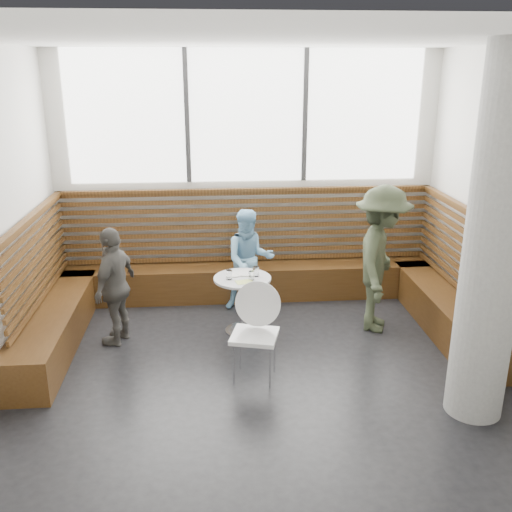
{
  "coord_description": "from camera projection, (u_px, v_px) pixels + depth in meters",
  "views": [
    {
      "loc": [
        -0.49,
        -4.92,
        2.99
      ],
      "look_at": [
        0.0,
        1.0,
        1.0
      ],
      "focal_mm": 40.0,
      "sensor_mm": 36.0,
      "label": 1
    }
  ],
  "objects": [
    {
      "name": "room",
      "position": [
        265.0,
        228.0,
        5.13
      ],
      "size": [
        5.0,
        5.0,
        3.2
      ],
      "color": "silver",
      "rests_on": "ground"
    },
    {
      "name": "booth",
      "position": [
        251.0,
        281.0,
        7.18
      ],
      "size": [
        5.0,
        2.5,
        1.44
      ],
      "color": "#3E260F",
      "rests_on": "ground"
    },
    {
      "name": "concrete_column",
      "position": [
        495.0,
        243.0,
        4.71
      ],
      "size": [
        0.5,
        0.5,
        3.2
      ],
      "primitive_type": "cylinder",
      "color": "gray",
      "rests_on": "ground"
    },
    {
      "name": "cafe_table",
      "position": [
        242.0,
        293.0,
        6.59
      ],
      "size": [
        0.66,
        0.66,
        0.68
      ],
      "color": "silver",
      "rests_on": "ground"
    },
    {
      "name": "cafe_chair",
      "position": [
        254.0,
        324.0,
        5.63
      ],
      "size": [
        0.46,
        0.45,
        0.96
      ],
      "rotation": [
        0.0,
        0.0,
        -0.26
      ],
      "color": "white",
      "rests_on": "ground"
    },
    {
      "name": "adult_man",
      "position": [
        381.0,
        259.0,
        6.58
      ],
      "size": [
        1.01,
        1.27,
        1.73
      ],
      "primitive_type": "imported",
      "rotation": [
        0.0,
        0.0,
        1.19
      ],
      "color": "#363F2A",
      "rests_on": "ground"
    },
    {
      "name": "child_back",
      "position": [
        249.0,
        260.0,
        7.21
      ],
      "size": [
        0.66,
        0.53,
        1.3
      ],
      "primitive_type": "imported",
      "rotation": [
        0.0,
        0.0,
        0.06
      ],
      "color": "#85C1E7",
      "rests_on": "ground"
    },
    {
      "name": "child_left",
      "position": [
        115.0,
        286.0,
        6.31
      ],
      "size": [
        0.58,
        0.85,
        1.34
      ],
      "primitive_type": "imported",
      "rotation": [
        0.0,
        0.0,
        -1.92
      ],
      "color": "#53504B",
      "rests_on": "ground"
    },
    {
      "name": "plate_near",
      "position": [
        234.0,
        274.0,
        6.61
      ],
      "size": [
        0.19,
        0.19,
        0.01
      ],
      "primitive_type": "cylinder",
      "color": "white",
      "rests_on": "cafe_table"
    },
    {
      "name": "plate_far",
      "position": [
        246.0,
        273.0,
        6.64
      ],
      "size": [
        0.21,
        0.21,
        0.01
      ],
      "primitive_type": "cylinder",
      "color": "white",
      "rests_on": "cafe_table"
    },
    {
      "name": "glass_left",
      "position": [
        229.0,
        275.0,
        6.46
      ],
      "size": [
        0.07,
        0.07,
        0.11
      ],
      "primitive_type": "cylinder",
      "color": "white",
      "rests_on": "cafe_table"
    },
    {
      "name": "glass_mid",
      "position": [
        251.0,
        276.0,
        6.45
      ],
      "size": [
        0.07,
        0.07,
        0.1
      ],
      "primitive_type": "cylinder",
      "color": "white",
      "rests_on": "cafe_table"
    },
    {
      "name": "glass_right",
      "position": [
        256.0,
        271.0,
        6.56
      ],
      "size": [
        0.07,
        0.07,
        0.12
      ],
      "primitive_type": "cylinder",
      "color": "white",
      "rests_on": "cafe_table"
    },
    {
      "name": "menu_card",
      "position": [
        244.0,
        282.0,
        6.4
      ],
      "size": [
        0.22,
        0.18,
        0.0
      ],
      "primitive_type": "cube",
      "rotation": [
        0.0,
        0.0,
        0.23
      ],
      "color": "#A5C64C",
      "rests_on": "cafe_table"
    }
  ]
}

